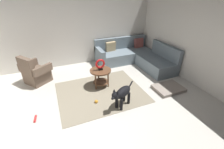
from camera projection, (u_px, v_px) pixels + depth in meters
ground_plane at (104, 111)px, 3.72m from camera, size 6.00×6.00×0.10m
wall_back at (75, 28)px, 5.43m from camera, size 6.00×0.12×2.70m
wall_right at (209, 40)px, 4.04m from camera, size 0.12×6.00×2.70m
area_rug at (101, 92)px, 4.31m from camera, size 2.30×1.90×0.01m
sectional_couch at (135, 57)px, 5.86m from camera, size 2.20×2.25×0.88m
armchair at (35, 73)px, 4.62m from camera, size 0.96×1.00×0.88m
side_table at (101, 74)px, 4.39m from camera, size 0.60×0.60×0.54m
torus_sculpture at (100, 64)px, 4.24m from camera, size 0.28×0.08×0.33m
dog_bed_mat at (168, 88)px, 4.40m from camera, size 0.80×0.60×0.09m
dog at (122, 94)px, 3.60m from camera, size 0.77×0.47×0.63m
dog_toy_ball at (96, 101)px, 3.88m from camera, size 0.09×0.09×0.09m
dog_toy_rope at (35, 119)px, 3.38m from camera, size 0.08×0.20×0.05m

